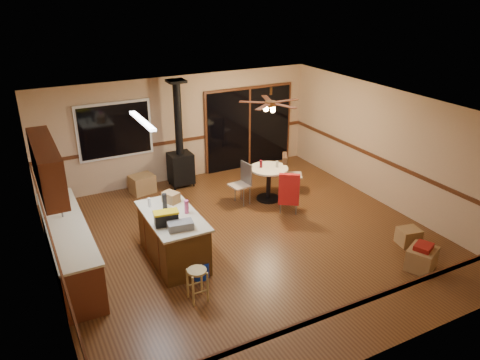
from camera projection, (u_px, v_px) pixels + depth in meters
floor at (247, 239)px, 9.15m from camera, size 7.00×7.00×0.00m
ceiling at (248, 110)px, 8.12m from camera, size 7.00×7.00×0.00m
wall_back at (180, 129)px, 11.49m from camera, size 7.00×0.00×7.00m
wall_front at (381, 277)px, 5.78m from camera, size 7.00×0.00×7.00m
wall_left at (46, 219)px, 7.15m from camera, size 0.00×7.00×7.00m
wall_right at (390, 149)px, 10.11m from camera, size 0.00×7.00×7.00m
chair_rail at (247, 193)px, 8.75m from camera, size 7.00×7.00×0.08m
window at (115, 130)px, 10.69m from camera, size 1.72×0.10×1.32m
sliding_door at (249, 129)px, 12.35m from camera, size 2.52×0.10×2.10m
lower_cabinets at (70, 248)px, 8.03m from camera, size 0.60×3.00×0.86m
countertop at (66, 225)px, 7.86m from camera, size 0.64×3.04×0.04m
upper_cabinets at (46, 166)px, 7.56m from camera, size 0.35×2.00×0.80m
kitchen_island at (173, 237)px, 8.34m from camera, size 0.88×1.68×0.90m
wood_stove at (180, 157)px, 11.26m from camera, size 0.55×0.50×2.52m
ceiling_fan at (271, 105)px, 9.95m from camera, size 0.24×0.24×0.55m
fluorescent_strip at (142, 121)px, 7.62m from camera, size 0.10×1.20×0.04m
toolbox_grey at (180, 225)px, 7.67m from camera, size 0.44×0.29×0.13m
toolbox_black at (166, 219)px, 7.79m from camera, size 0.41×0.26×0.21m
toolbox_yellow_lid at (166, 212)px, 7.74m from camera, size 0.44×0.27×0.03m
box_on_island at (171, 197)px, 8.59m from camera, size 0.31×0.35×0.19m
bottle_dark at (165, 201)px, 8.31m from camera, size 0.11×0.11×0.29m
bottle_pink at (186, 207)px, 8.17m from camera, size 0.10×0.10×0.25m
bottle_white at (149, 202)px, 8.42m from camera, size 0.06×0.06×0.17m
bar_stool at (197, 285)px, 7.33m from camera, size 0.32×0.32×0.55m
blue_bucket at (200, 270)px, 7.95m from camera, size 0.38×0.38×0.27m
dining_table at (269, 178)px, 10.61m from camera, size 0.87×0.87×0.78m
glass_red at (261, 164)px, 10.50m from camera, size 0.07×0.07×0.17m
glass_cream at (277, 164)px, 10.52m from camera, size 0.07×0.07×0.15m
chair_left at (243, 179)px, 10.43m from camera, size 0.45×0.45×0.51m
chair_near at (289, 189)px, 9.89m from camera, size 0.61×0.62×0.70m
chair_right at (286, 169)px, 10.93m from camera, size 0.61×0.60×0.70m
box_under_window at (142, 184)px, 11.08m from camera, size 0.61×0.53×0.43m
box_corner_a at (422, 259)px, 8.16m from camera, size 0.65×0.61×0.39m
box_corner_b at (409, 236)px, 8.94m from camera, size 0.45×0.41×0.32m
box_small_red at (424, 247)px, 8.07m from camera, size 0.40×0.38×0.09m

